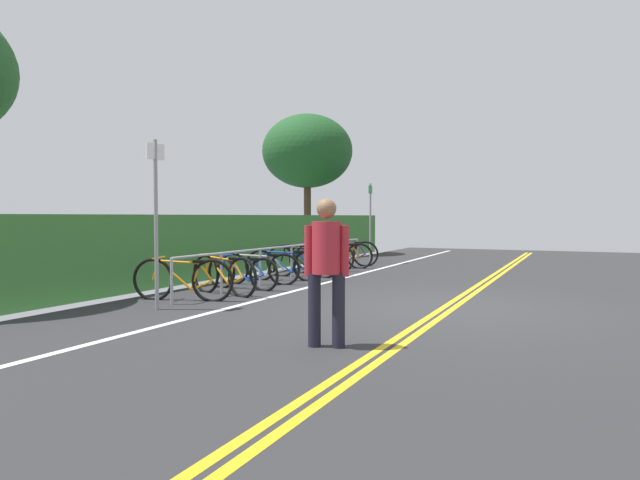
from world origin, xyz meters
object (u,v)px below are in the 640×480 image
Objects in this scene: bicycle_0 at (183,279)px; bicycle_9 at (349,253)px; pedestrian at (326,262)px; bicycle_3 at (259,269)px; sign_post_near at (156,209)px; sign_post_far at (370,216)px; bicycle_4 at (285,265)px; bicycle_7 at (324,257)px; bicycle_2 at (242,273)px; bicycle_6 at (316,260)px; bicycle_8 at (342,256)px; bicycle_5 at (302,261)px; bicycle_1 at (224,275)px; tree_mid at (307,152)px; bike_rack at (292,253)px.

bicycle_9 is (7.41, -0.05, -0.00)m from bicycle_0.
pedestrian is (-2.12, -3.61, 0.57)m from bicycle_0.
bicycle_0 is at bearing -179.81° from bicycle_3.
sign_post_far is (9.50, -0.04, -0.09)m from sign_post_near.
bicycle_4 is 2.50m from bicycle_7.
pedestrian reaches higher than bicycle_0.
sign_post_near is at bearing -177.02° from bicycle_2.
bicycle_7 is (5.85, 0.01, -0.01)m from bicycle_0.
bicycle_0 is 8.64m from sign_post_far.
bicycle_9 reaches higher than bicycle_2.
bicycle_6 is at bearing 0.38° from sign_post_near.
bicycle_7 is 0.81m from bicycle_8.
bicycle_0 is 5.85m from bicycle_7.
bicycle_4 is (1.66, -0.04, 0.02)m from bicycle_2.
bicycle_6 is 0.72× the size of sign_post_far.
bicycle_3 is 3.65m from sign_post_near.
bicycle_4 is 3.29m from bicycle_8.
bicycle_0 reaches higher than bicycle_7.
bicycle_6 is (0.72, -0.03, -0.01)m from bicycle_5.
bicycle_6 is 1.07× the size of pedestrian.
bicycle_7 is at bearing 2.64° from bicycle_1.
tree_mid is (4.25, 3.38, 3.50)m from bicycle_9.
bicycle_4 reaches higher than bicycle_3.
bicycle_3 is at bearing 179.35° from bicycle_9.
bicycle_6 is 7.81m from pedestrian.
pedestrian is at bearing -120.44° from bicycle_0.
bicycle_7 reaches higher than bicycle_2.
bicycle_1 is 1.62m from bicycle_3.
bicycle_5 is 1.13× the size of bicycle_8.
sign_post_far is at bearing -0.24° from sign_post_near.
bicycle_7 is at bearing 173.67° from sign_post_far.
bicycle_4 is 0.73× the size of sign_post_far.
bicycle_8 is (3.29, -0.02, 0.00)m from bicycle_4.
bicycle_9 is 8.43m from sign_post_near.
bicycle_5 reaches higher than bicycle_3.
bike_rack is 5.19× the size of pedestrian.
bicycle_8 is at bearing -0.67° from bicycle_2.
tree_mid is (7.92, 3.46, 3.27)m from bike_rack.
bicycle_9 is (4.91, -0.06, 0.03)m from bicycle_3.
tree_mid reaches higher than pedestrian.
bike_rack is at bearing 30.75° from pedestrian.
tree_mid reaches higher than bicycle_2.
bicycle_6 is at bearing -166.89° from bicycle_7.
bicycle_5 is at bearing 177.33° from bicycle_6.
bike_rack is 4.89× the size of bicycle_3.
bicycle_0 is 1.09× the size of pedestrian.
pedestrian is at bearing -158.56° from bicycle_8.
bicycle_9 is at bearing -2.26° from bicycle_7.
bicycle_8 is at bearing -0.32° from bicycle_4.
bicycle_2 is (1.69, -0.11, -0.04)m from bicycle_0.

